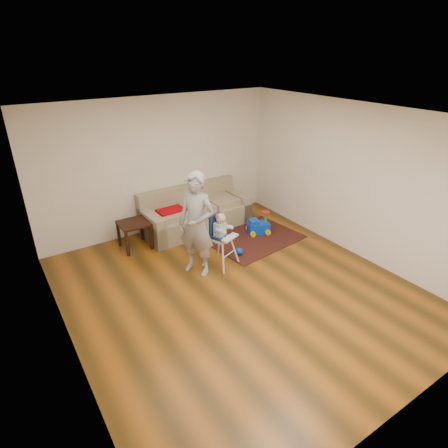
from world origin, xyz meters
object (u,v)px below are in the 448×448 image
ride_on_toy (259,223)px  high_chair (221,240)px  toy_ball (239,251)px  sofa (196,209)px  adult (197,225)px  side_table (135,235)px

ride_on_toy → high_chair: (-1.30, -0.58, 0.23)m
toy_ball → ride_on_toy: bearing=31.2°
toy_ball → high_chair: (-0.45, -0.07, 0.40)m
sofa → adult: size_ratio=1.29×
high_chair → adult: bearing=156.8°
side_table → toy_ball: 2.02m
ride_on_toy → adult: adult is taller
ride_on_toy → adult: bearing=-143.3°
side_table → toy_ball: bearing=-42.2°
ride_on_toy → high_chair: high_chair is taller
ride_on_toy → toy_ball: (-0.85, -0.51, -0.17)m
side_table → adult: size_ratio=0.30×
side_table → high_chair: high_chair is taller
sofa → side_table: sofa is taller
ride_on_toy → toy_ball: size_ratio=3.51×
sofa → side_table: (-1.40, -0.09, -0.17)m
toy_ball → adult: adult is taller
high_chair → adult: (-0.46, 0.02, 0.41)m
side_table → high_chair: size_ratio=0.53×
toy_ball → high_chair: 0.60m
ride_on_toy → sofa: bearing=154.4°
side_table → high_chair: (1.04, -1.41, 0.21)m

